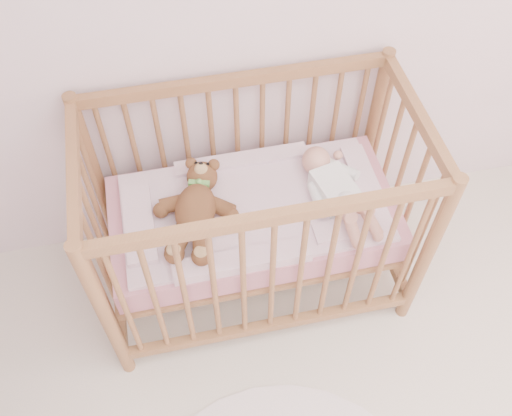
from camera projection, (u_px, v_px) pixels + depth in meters
name	position (u px, v px, depth m)	size (l,w,h in m)	color
crib	(254.00, 216.00, 2.46)	(1.36, 0.76, 1.00)	#9A6E41
mattress	(254.00, 218.00, 2.47)	(1.22, 0.62, 0.13)	pink
blanket	(254.00, 207.00, 2.41)	(1.10, 0.58, 0.06)	#EFA4C3
baby	(335.00, 186.00, 2.38)	(0.27, 0.55, 0.13)	white
teddy_bear	(195.00, 209.00, 2.30)	(0.37, 0.52, 0.15)	brown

